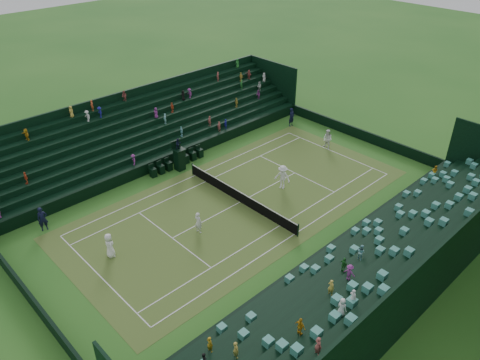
{
  "coord_description": "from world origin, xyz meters",
  "views": [
    {
      "loc": [
        21.53,
        -20.39,
        20.14
      ],
      "look_at": [
        0.0,
        0.0,
        2.0
      ],
      "focal_mm": 35.0,
      "sensor_mm": 36.0,
      "label": 1
    }
  ],
  "objects_px": {
    "player_far_east": "(282,177)",
    "player_near_east": "(198,222)",
    "tennis_net": "(240,197)",
    "player_near_west": "(109,245)",
    "umpire_chair": "(179,156)",
    "player_far_west": "(328,139)"
  },
  "relations": [
    {
      "from": "umpire_chair",
      "to": "player_far_west",
      "type": "height_order",
      "value": "umpire_chair"
    },
    {
      "from": "player_far_west",
      "to": "tennis_net",
      "type": "bearing_deg",
      "value": -82.63
    },
    {
      "from": "umpire_chair",
      "to": "player_far_east",
      "type": "height_order",
      "value": "umpire_chair"
    },
    {
      "from": "player_near_west",
      "to": "player_far_east",
      "type": "height_order",
      "value": "player_far_east"
    },
    {
      "from": "player_near_west",
      "to": "player_near_east",
      "type": "bearing_deg",
      "value": -93.23
    },
    {
      "from": "player_near_west",
      "to": "player_far_west",
      "type": "distance_m",
      "value": 22.42
    },
    {
      "from": "player_far_west",
      "to": "player_far_east",
      "type": "relative_size",
      "value": 0.9
    },
    {
      "from": "tennis_net",
      "to": "player_near_east",
      "type": "bearing_deg",
      "value": -81.29
    },
    {
      "from": "tennis_net",
      "to": "player_far_west",
      "type": "relative_size",
      "value": 6.38
    },
    {
      "from": "umpire_chair",
      "to": "player_far_west",
      "type": "relative_size",
      "value": 1.6
    },
    {
      "from": "tennis_net",
      "to": "player_far_east",
      "type": "height_order",
      "value": "player_far_east"
    },
    {
      "from": "player_far_east",
      "to": "player_near_east",
      "type": "bearing_deg",
      "value": -109.49
    },
    {
      "from": "umpire_chair",
      "to": "player_far_west",
      "type": "distance_m",
      "value": 13.79
    },
    {
      "from": "tennis_net",
      "to": "player_near_west",
      "type": "height_order",
      "value": "player_near_west"
    },
    {
      "from": "umpire_chair",
      "to": "player_far_west",
      "type": "xyz_separation_m",
      "value": [
        6.23,
        12.3,
        -0.34
      ]
    },
    {
      "from": "player_near_east",
      "to": "player_far_west",
      "type": "height_order",
      "value": "player_far_west"
    },
    {
      "from": "tennis_net",
      "to": "player_far_west",
      "type": "xyz_separation_m",
      "value": [
        -0.98,
        12.03,
        0.39
      ]
    },
    {
      "from": "tennis_net",
      "to": "player_far_west",
      "type": "bearing_deg",
      "value": 94.65
    },
    {
      "from": "player_near_east",
      "to": "player_far_east",
      "type": "distance_m",
      "value": 8.49
    },
    {
      "from": "umpire_chair",
      "to": "player_near_west",
      "type": "height_order",
      "value": "umpire_chair"
    },
    {
      "from": "umpire_chair",
      "to": "player_far_east",
      "type": "xyz_separation_m",
      "value": [
        8.03,
        4.12,
        -0.24
      ]
    },
    {
      "from": "player_near_east",
      "to": "player_far_east",
      "type": "height_order",
      "value": "player_far_east"
    }
  ]
}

